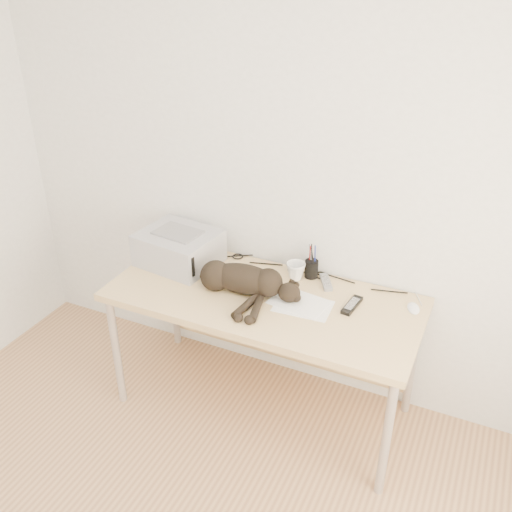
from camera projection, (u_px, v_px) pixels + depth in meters
The scene contains 11 objects.
wall_back at pixel (293, 170), 2.92m from camera, with size 3.50×3.50×0.00m, color white.
desk at pixel (270, 309), 3.04m from camera, with size 1.60×0.70×0.74m.
printer at pixel (179, 248), 3.17m from camera, with size 0.45×0.40×0.19m.
papers at pixel (301, 304), 2.84m from camera, with size 0.33×0.24×0.01m.
cat at pixel (239, 280), 2.91m from camera, with size 0.73×0.34×0.17m.
mug at pixel (296, 271), 3.04m from camera, with size 0.10×0.10×0.10m, color white.
pen_cup at pixel (311, 268), 3.05m from camera, with size 0.07×0.07×0.18m.
remote_grey at pixel (326, 282), 3.01m from camera, with size 0.04×0.16×0.02m, color gray.
remote_black at pixel (352, 305), 2.82m from camera, with size 0.05×0.17×0.02m, color black.
mouse at pixel (414, 306), 2.80m from camera, with size 0.06×0.10×0.03m, color white.
cable_tangle at pixel (286, 267), 3.15m from camera, with size 1.36×0.07×0.01m, color black, non-canonical shape.
Camera 1 is at (0.99, -0.84, 2.33)m, focal length 40.00 mm.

